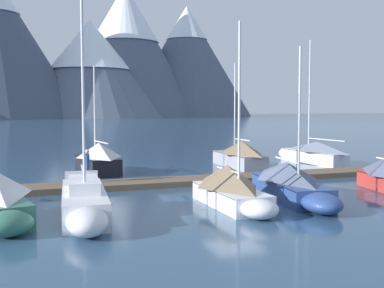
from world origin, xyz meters
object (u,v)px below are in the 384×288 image
object	(u,v)px
sailboat_far_berth	(292,183)
sailboat_last_slip	(312,152)
person_on_dock	(87,164)
sailboat_outer_slip	(239,154)
sailboat_mid_dock_starboard	(232,187)
sailboat_second_berth	(84,202)
sailboat_mid_dock_port	(97,159)

from	to	relation	value
sailboat_far_berth	sailboat_last_slip	xyz separation A→B (m)	(9.12, 12.28, 0.05)
person_on_dock	sailboat_outer_slip	bearing A→B (deg)	27.42
person_on_dock	sailboat_mid_dock_starboard	bearing A→B (deg)	-53.49
sailboat_second_berth	sailboat_mid_dock_starboard	xyz separation A→B (m)	(6.02, 0.07, 0.20)
sailboat_second_berth	sailboat_mid_dock_starboard	size ratio (longest dim) A/B	1.05
sailboat_mid_dock_port	sailboat_mid_dock_starboard	world-z (taller)	sailboat_mid_dock_starboard
sailboat_mid_dock_port	sailboat_far_berth	distance (m)	13.79
sailboat_mid_dock_port	sailboat_second_berth	bearing A→B (deg)	-100.51
sailboat_mid_dock_starboard	sailboat_far_berth	xyz separation A→B (m)	(3.18, 0.47, -0.05)
sailboat_mid_dock_starboard	sailboat_outer_slip	world-z (taller)	sailboat_mid_dock_starboard
sailboat_far_berth	sailboat_last_slip	distance (m)	15.29
sailboat_far_berth	person_on_dock	bearing A→B (deg)	142.42
sailboat_second_berth	person_on_dock	distance (m)	6.95
sailboat_mid_dock_starboard	person_on_dock	size ratio (longest dim) A/B	4.43
sailboat_mid_dock_starboard	sailboat_second_berth	bearing A→B (deg)	-179.32
sailboat_second_berth	sailboat_outer_slip	distance (m)	17.62
sailboat_second_berth	sailboat_far_berth	world-z (taller)	sailboat_second_berth
sailboat_mid_dock_starboard	sailboat_last_slip	world-z (taller)	sailboat_last_slip
sailboat_mid_dock_port	sailboat_outer_slip	xyz separation A→B (m)	(9.93, 0.18, -0.04)
sailboat_mid_dock_starboard	person_on_dock	world-z (taller)	sailboat_mid_dock_starboard
sailboat_outer_slip	sailboat_last_slip	size ratio (longest dim) A/B	0.79
sailboat_last_slip	sailboat_mid_dock_starboard	bearing A→B (deg)	-133.97
sailboat_mid_dock_starboard	person_on_dock	distance (m)	8.44
sailboat_last_slip	person_on_dock	bearing A→B (deg)	-160.95
sailboat_second_berth	sailboat_mid_dock_port	xyz separation A→B (m)	(2.32, 12.48, 0.31)
sailboat_far_berth	sailboat_second_berth	bearing A→B (deg)	-176.63
sailboat_last_slip	person_on_dock	world-z (taller)	sailboat_last_slip
sailboat_mid_dock_port	sailboat_last_slip	distance (m)	16.01
sailboat_far_berth	person_on_dock	xyz separation A→B (m)	(-8.19, 6.30, 0.51)
sailboat_second_berth	sailboat_last_slip	world-z (taller)	sailboat_last_slip
sailboat_mid_dock_port	sailboat_mid_dock_starboard	size ratio (longest dim) A/B	0.90
sailboat_second_berth	person_on_dock	size ratio (longest dim) A/B	4.67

